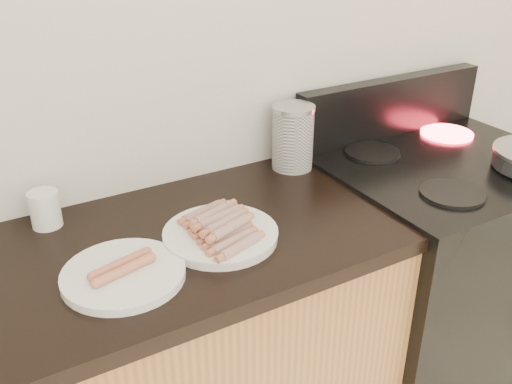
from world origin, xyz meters
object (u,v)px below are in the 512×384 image
stove (429,279)px  canister (293,137)px  main_plate (221,236)px  mug (45,209)px  side_plate (124,274)px

stove → canister: (-0.44, 0.23, 0.55)m
stove → main_plate: (-0.83, -0.04, 0.45)m
stove → mug: size_ratio=9.55×
side_plate → stove: bearing=4.0°
canister → side_plate: bearing=-154.5°
stove → canister: canister is taller
stove → side_plate: size_ratio=3.33×
canister → mug: 0.75m
stove → side_plate: bearing=-176.0°
stove → main_plate: 0.95m
canister → stove: bearing=-27.8°
side_plate → mug: size_ratio=2.87×
main_plate → side_plate: side_plate is taller
stove → mug: mug is taller
main_plate → mug: bearing=141.3°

